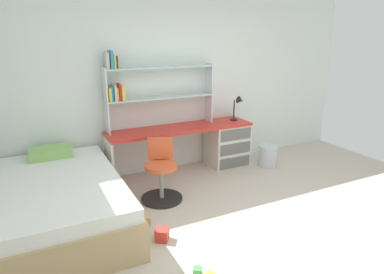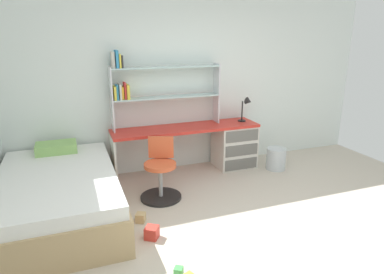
{
  "view_description": "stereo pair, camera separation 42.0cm",
  "coord_description": "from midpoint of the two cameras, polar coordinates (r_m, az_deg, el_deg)",
  "views": [
    {
      "loc": [
        -2.06,
        -2.25,
        1.99
      ],
      "look_at": [
        -0.27,
        1.36,
        0.78
      ],
      "focal_mm": 31.71,
      "sensor_mm": 36.0,
      "label": 1
    },
    {
      "loc": [
        -1.67,
        -2.41,
        1.99
      ],
      "look_at": [
        -0.27,
        1.36,
        0.78
      ],
      "focal_mm": 31.71,
      "sensor_mm": 36.0,
      "label": 2
    }
  ],
  "objects": [
    {
      "name": "toy_block_natural_1",
      "position": [
        3.87,
        -5.5,
        -13.41
      ],
      "size": [
        0.13,
        0.13,
        0.1
      ],
      "primitive_type": "cube",
      "rotation": [
        0.0,
        0.0,
        1.1
      ],
      "color": "tan",
      "rests_on": "ground_plane"
    },
    {
      "name": "ground_plane",
      "position": [
        3.59,
        15.95,
        -17.79
      ],
      "size": [
        6.09,
        5.73,
        0.02
      ],
      "primitive_type": "cube",
      "color": "beige"
    },
    {
      "name": "bed_platform",
      "position": [
        4.04,
        -18.73,
        -9.43
      ],
      "size": [
        1.29,
        2.06,
        0.65
      ],
      "color": "tan",
      "rests_on": "ground_plane"
    },
    {
      "name": "desk",
      "position": [
        5.25,
        7.37,
        -1.04
      ],
      "size": [
        2.17,
        0.52,
        0.71
      ],
      "color": "red",
      "rests_on": "ground_plane"
    },
    {
      "name": "swivel_chair",
      "position": [
        4.28,
        -2.5,
        -6.54
      ],
      "size": [
        0.52,
        0.52,
        0.76
      ],
      "color": "black",
      "rests_on": "ground_plane"
    },
    {
      "name": "toy_block_green_3",
      "position": [
        3.14,
        1.84,
        -21.75
      ],
      "size": [
        0.1,
        0.1,
        0.07
      ],
      "primitive_type": "cube",
      "rotation": [
        0.0,
        0.0,
        0.99
      ],
      "color": "#479E51",
      "rests_on": "ground_plane"
    },
    {
      "name": "desk_lamp",
      "position": [
        5.29,
        11.52,
        5.23
      ],
      "size": [
        0.2,
        0.17,
        0.38
      ],
      "color": "black",
      "rests_on": "desk"
    },
    {
      "name": "bookshelf_hutch",
      "position": [
        4.79,
        -4.13,
        8.69
      ],
      "size": [
        1.57,
        0.22,
        1.09
      ],
      "color": "silver",
      "rests_on": "desk"
    },
    {
      "name": "waste_bin",
      "position": [
        5.42,
        16.12,
        -3.57
      ],
      "size": [
        0.3,
        0.3,
        0.33
      ],
      "primitive_type": "cylinder",
      "color": "silver",
      "rests_on": "ground_plane"
    },
    {
      "name": "room_shell",
      "position": [
        3.67,
        -10.41,
        6.9
      ],
      "size": [
        6.09,
        5.73,
        2.76
      ],
      "color": "silver",
      "rests_on": "ground_plane"
    },
    {
      "name": "toy_block_red_2",
      "position": [
        3.58,
        -3.33,
        -15.85
      ],
      "size": [
        0.18,
        0.18,
        0.13
      ],
      "primitive_type": "cube",
      "rotation": [
        0.0,
        0.0,
        0.99
      ],
      "color": "red",
      "rests_on": "ground_plane"
    }
  ]
}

